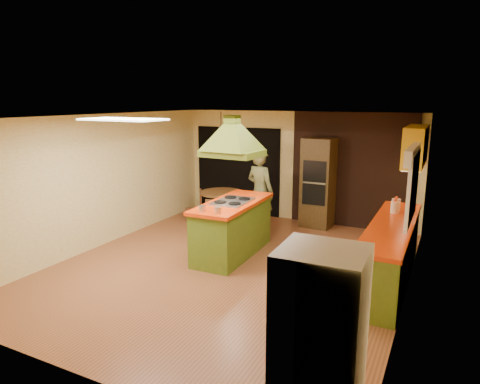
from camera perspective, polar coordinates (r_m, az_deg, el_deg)
The scene contains 21 objects.
ground at distance 7.32m, azimuth -1.22°, elevation -9.94°, with size 6.50×6.50×0.00m, color #9A5632.
room_walls at distance 6.94m, azimuth -1.27°, elevation -0.35°, with size 5.50×6.50×6.50m.
ceiling_plane at distance 6.78m, azimuth -1.32°, elevation 10.01°, with size 6.50×6.50×0.00m, color silver.
brick_panel at distance 9.54m, azimuth 14.62°, elevation 2.75°, with size 2.64×0.03×2.50m, color #381E14.
nook_opening at distance 10.47m, azimuth -0.31°, elevation 2.87°, with size 2.20×0.03×2.10m, color black.
right_counter at distance 7.02m, azimuth 19.35°, elevation -7.62°, with size 0.62×3.05×0.92m.
upper_cabinets at distance 8.25m, azimuth 22.38°, elevation 5.69°, with size 0.34×1.40×0.70m, color yellow.
window_right at distance 6.49m, azimuth 22.10°, elevation 2.53°, with size 0.12×1.35×1.06m.
fluor_panel at distance 6.41m, azimuth -15.33°, elevation 9.32°, with size 1.20×0.60×0.03m, color white.
kitchen_island at distance 7.72m, azimuth -1.00°, elevation -4.80°, with size 0.84×1.99×1.00m.
range_hood at distance 7.40m, azimuth -1.05°, elevation 8.29°, with size 1.03×0.77×0.79m.
man at distance 8.81m, azimuth 2.71°, elevation -0.00°, with size 0.65×0.43×1.78m, color #4F4E29.
refrigerator at distance 3.72m, azimuth 10.49°, elevation -19.52°, with size 0.68×0.64×1.65m, color white.
wall_oven at distance 9.47m, azimuth 10.37°, elevation 1.20°, with size 0.68×0.63×1.95m.
dining_table at distance 9.69m, azimuth -2.45°, elevation -1.19°, with size 0.96×0.96×0.72m.
chair_left at distance 9.99m, azimuth -6.24°, elevation -1.73°, with size 0.39×0.39×0.71m, color brown, non-canonical shape.
chair_near at distance 9.06m, azimuth -3.04°, elevation -3.08°, with size 0.40×0.40×0.74m, color brown, non-canonical shape.
pendant_lamp at distance 9.46m, azimuth -2.53°, elevation 7.03°, with size 0.30×0.30×0.19m, color #FF9E3F.
canister_large at distance 7.65m, azimuth 20.09°, elevation -1.64°, with size 0.14×0.14×0.21m, color beige.
canister_medium at distance 7.52m, azimuth 19.96°, elevation -1.92°, with size 0.14×0.14×0.20m, color #FFF1CD.
canister_small at distance 7.59m, azimuth 20.01°, elevation -1.92°, with size 0.12×0.12×0.16m, color beige.
Camera 1 is at (3.16, -5.99, 2.78)m, focal length 32.00 mm.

